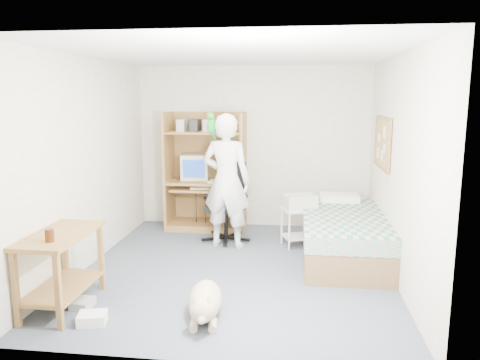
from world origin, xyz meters
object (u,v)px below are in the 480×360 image
at_px(office_chair, 227,213).
at_px(person, 227,181).
at_px(printer_cart, 299,221).
at_px(bed, 343,235).
at_px(dog, 205,301).
at_px(computer_hutch, 206,176).
at_px(side_desk, 61,259).

relative_size(office_chair, person, 0.60).
relative_size(person, printer_cart, 3.32).
relative_size(office_chair, printer_cart, 2.00).
bearing_deg(bed, dog, -127.36).
height_order(bed, dog, bed).
relative_size(computer_hutch, dog, 1.84).
height_order(office_chair, dog, office_chair).
bearing_deg(printer_cart, office_chair, 148.57).
bearing_deg(office_chair, bed, -7.85).
distance_m(dog, printer_cart, 2.42).
bearing_deg(side_desk, bed, 32.50).
distance_m(computer_hutch, person, 0.99).
xyz_separation_m(side_desk, person, (1.30, 2.06, 0.42)).
relative_size(person, dog, 1.86).
bearing_deg(printer_cart, bed, -55.46).
xyz_separation_m(office_chair, dog, (0.16, -2.43, -0.23)).
bearing_deg(printer_cart, computer_hutch, 131.12).
height_order(side_desk, printer_cart, side_desk).
height_order(person, dog, person).
bearing_deg(dog, computer_hutch, 93.38).
bearing_deg(side_desk, office_chair, 61.96).
bearing_deg(printer_cart, person, 166.01).
relative_size(dog, printer_cart, 1.78).
distance_m(bed, side_desk, 3.39).
bearing_deg(dog, bed, 45.21).
xyz_separation_m(computer_hutch, side_desk, (-0.85, -2.94, -0.33)).
bearing_deg(bed, person, 170.87).
bearing_deg(dog, side_desk, 170.34).
bearing_deg(computer_hutch, dog, -79.20).
xyz_separation_m(bed, office_chair, (-1.59, 0.56, 0.10)).
bearing_deg(office_chair, side_desk, -106.52).
height_order(office_chair, person, person).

